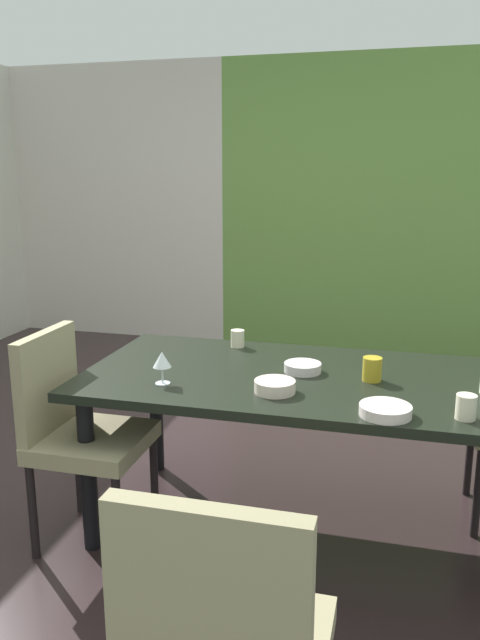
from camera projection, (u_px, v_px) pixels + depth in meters
name	position (u px, v px, depth m)	size (l,w,h in m)	color
ground_plane	(173.00, 491.00, 3.17)	(5.47, 5.80, 0.02)	#2B1E20
back_panel_interior	(114.00, 204.00, 5.96)	(2.19, 0.10, 2.54)	silver
garden_window_panel	(409.00, 208.00, 5.29)	(3.28, 0.10, 2.54)	#6B9645
dining_table	(315.00, 393.00, 2.67)	(1.99, 0.95, 0.72)	black
chair_left_near	(76.00, 425.00, 2.64)	(0.45, 0.44, 0.93)	gray
wine_glass_near_shelf	(162.00, 361.00, 2.53)	(0.08, 0.08, 0.14)	silver
serving_bowl_front	(303.00, 367.00, 2.70)	(0.16, 0.16, 0.04)	silver
serving_bowl_corner	(385.00, 410.00, 2.22)	(0.19, 0.19, 0.04)	silver
serving_bowl_center	(275.00, 386.00, 2.45)	(0.16, 0.16, 0.05)	beige
cup_rear	(238.00, 338.00, 3.09)	(0.07, 0.07, 0.09)	beige
cup_south	(372.00, 369.00, 2.58)	(0.08, 0.08, 0.10)	#AF9623
cup_left	(466.00, 407.00, 2.18)	(0.07, 0.07, 0.09)	beige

